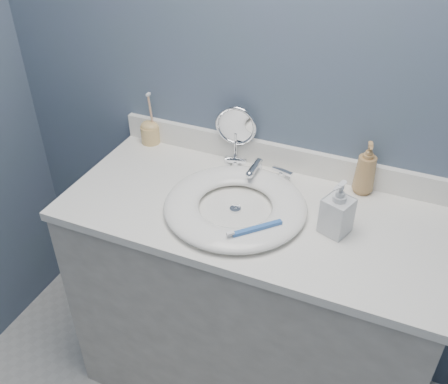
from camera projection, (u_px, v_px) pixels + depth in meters
The scene contains 12 objects.
back_wall at pixel (287, 82), 1.60m from camera, with size 2.20×0.02×2.40m, color #4D5974.
vanity_cabinet at pixel (249, 306), 1.84m from camera, with size 1.20×0.55×0.85m, color beige.
countertop at pixel (253, 212), 1.59m from camera, with size 1.22×0.57×0.03m, color white.
backsplash at pixel (280, 157), 1.75m from camera, with size 1.22×0.02×0.09m, color white.
basin at pixel (235, 205), 1.56m from camera, with size 0.45×0.45×0.04m, color white, non-canonical shape.
drain at pixel (235, 209), 1.57m from camera, with size 0.04×0.04×0.01m, color silver.
faucet at pixel (257, 171), 1.70m from camera, with size 0.25×0.13×0.07m.
makeup_mirror at pixel (236, 132), 1.74m from camera, with size 0.15×0.08×0.22m.
soap_bottle_amber at pixel (366, 168), 1.60m from camera, with size 0.07×0.07×0.18m, color #A87F4C.
soap_bottle_clear at pixel (338, 208), 1.44m from camera, with size 0.08×0.08×0.17m, color silver.
toothbrush_holder at pixel (150, 131), 1.89m from camera, with size 0.07×0.07×0.21m.
toothbrush_lying at pixel (255, 229), 1.43m from camera, with size 0.13×0.13×0.02m.
Camera 1 is at (0.41, -0.21, 1.84)m, focal length 40.00 mm.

